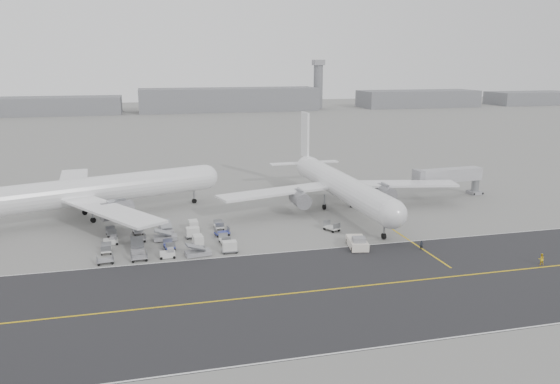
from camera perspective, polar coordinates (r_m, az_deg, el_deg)
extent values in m
plane|color=gray|center=(88.69, -4.76, -6.23)|extent=(700.00, 700.00, 0.00)
cube|color=#2B2B2D|center=(73.33, 1.52, -10.52)|extent=(220.00, 32.00, 0.02)
cube|color=gold|center=(73.32, 1.52, -10.50)|extent=(220.00, 0.30, 0.01)
cube|color=silver|center=(87.54, -1.28, -6.43)|extent=(220.00, 0.25, 0.01)
cube|color=silver|center=(59.89, 5.76, -16.41)|extent=(220.00, 0.25, 0.01)
cube|color=gold|center=(102.01, 11.65, -3.81)|extent=(0.30, 40.00, 0.01)
cylinder|color=slate|center=(365.82, 4.00, 10.92)|extent=(6.00, 6.00, 28.00)
cube|color=#939398|center=(365.48, 4.04, 13.35)|extent=(7.00, 7.00, 3.50)
cylinder|color=white|center=(111.92, -18.69, 0.18)|extent=(46.05, 19.98, 5.36)
sphere|color=white|center=(119.45, -7.79, 1.58)|extent=(5.25, 5.25, 5.25)
cube|color=white|center=(98.50, -17.26, -1.86)|extent=(18.62, 24.70, 0.45)
cube|color=white|center=(125.31, -20.78, 1.06)|extent=(7.73, 26.04, 0.45)
cylinder|color=gray|center=(103.54, -16.66, -1.86)|extent=(6.47, 4.97, 3.32)
cylinder|color=gray|center=(121.83, -19.24, 0.20)|extent=(6.47, 4.97, 3.32)
cylinder|color=black|center=(119.43, -8.95, -0.92)|extent=(1.12, 0.80, 1.01)
cylinder|color=black|center=(109.71, -18.94, -2.79)|extent=(1.12, 0.80, 1.01)
cylinder|color=black|center=(115.77, -19.72, -2.02)|extent=(1.12, 0.80, 1.01)
cylinder|color=gray|center=(119.09, -8.98, -0.27)|extent=(0.36, 0.36, 2.82)
cylinder|color=white|center=(111.79, 6.45, 0.66)|extent=(6.43, 44.61, 5.10)
sphere|color=white|center=(92.24, 11.66, -2.29)|extent=(5.00, 5.00, 5.00)
cone|color=white|center=(133.13, 2.67, 2.95)|extent=(4.85, 8.81, 4.59)
cube|color=white|center=(132.55, 2.63, 5.99)|extent=(0.65, 4.89, 10.85)
cube|color=white|center=(132.55, 0.73, 2.98)|extent=(8.21, 2.68, 0.25)
cube|color=white|center=(135.33, 4.37, 3.16)|extent=(8.21, 2.68, 0.25)
cube|color=white|center=(108.68, -0.34, 0.03)|extent=(24.96, 11.83, 0.45)
cube|color=white|center=(118.52, 12.27, 0.85)|extent=(25.00, 10.49, 0.45)
cylinder|color=gray|center=(108.14, 2.12, -0.74)|extent=(3.32, 5.52, 3.16)
cylinder|color=gray|center=(115.02, 10.89, -0.12)|extent=(3.32, 5.52, 3.16)
cylinder|color=black|center=(95.88, 10.79, -4.56)|extent=(0.53, 1.12, 1.10)
cylinder|color=black|center=(113.29, 4.65, -1.56)|extent=(0.53, 1.12, 1.10)
cylinder|color=black|center=(115.51, 7.50, -1.34)|extent=(0.53, 1.12, 1.10)
cylinder|color=gray|center=(95.48, 10.82, -3.80)|extent=(0.36, 0.36, 2.68)
cube|color=silver|center=(90.97, 8.07, -5.29)|extent=(3.77, 6.15, 1.30)
cube|color=#939398|center=(89.46, 8.25, -4.96)|extent=(2.34, 2.19, 0.83)
cylinder|color=gray|center=(94.34, 7.63, -4.79)|extent=(0.58, 2.39, 0.15)
cylinder|color=black|center=(88.80, 7.58, -6.00)|extent=(0.52, 0.89, 0.83)
cylinder|color=black|center=(89.29, 9.11, -5.94)|extent=(0.52, 0.89, 0.83)
cylinder|color=black|center=(92.92, 7.05, -5.09)|extent=(0.52, 0.89, 0.83)
cylinder|color=black|center=(93.39, 8.51, -5.04)|extent=(0.52, 0.89, 0.83)
cylinder|color=gray|center=(133.75, 19.73, 0.71)|extent=(1.73, 1.73, 4.32)
cube|color=#939398|center=(134.13, 19.67, -0.03)|extent=(3.02, 3.02, 0.76)
cube|color=#ABABB0|center=(128.68, 17.18, 1.71)|extent=(16.37, 4.30, 2.81)
cube|color=#939398|center=(124.35, 14.26, 1.50)|extent=(1.57, 3.54, 3.24)
cylinder|color=black|center=(135.77, 19.75, 0.10)|extent=(0.37, 0.67, 0.65)
imported|color=black|center=(91.77, 14.57, -5.41)|extent=(0.62, 0.43, 1.63)
imported|color=yellow|center=(91.50, 25.63, -6.35)|extent=(1.02, 0.89, 1.78)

